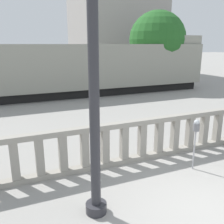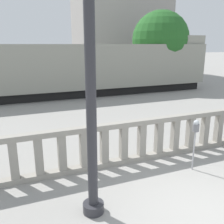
# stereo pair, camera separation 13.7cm
# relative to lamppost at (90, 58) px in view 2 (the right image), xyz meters

# --- Properties ---
(ground_plane) EXTENTS (160.00, 160.00, 0.00)m
(ground_plane) POSITION_rel_lamppost_xyz_m (2.05, -0.99, -3.07)
(ground_plane) COLOR gray
(balustrade) EXTENTS (13.81, 0.24, 1.23)m
(balustrade) POSITION_rel_lamppost_xyz_m (2.05, 1.75, -2.46)
(balustrade) COLOR gray
(balustrade) RESTS_ON ground
(lamppost) EXTENTS (0.43, 0.43, 6.17)m
(lamppost) POSITION_rel_lamppost_xyz_m (0.00, 0.00, 0.00)
(lamppost) COLOR #2D2D33
(lamppost) RESTS_ON ground
(parking_meter) EXTENTS (0.17, 0.17, 1.41)m
(parking_meter) POSITION_rel_lamppost_xyz_m (3.05, 0.69, -1.94)
(parking_meter) COLOR #99999E
(parking_meter) RESTS_ON ground
(train_near) EXTENTS (22.61, 3.07, 3.90)m
(train_near) POSITION_rel_lamppost_xyz_m (0.88, 11.98, -1.33)
(train_near) COLOR black
(train_near) RESTS_ON ground
(building_block) EXTENTS (8.53, 8.24, 11.59)m
(building_block) POSITION_rel_lamppost_xyz_m (10.09, 21.94, 2.73)
(building_block) COLOR gray
(building_block) RESTS_ON ground
(tree_left) EXTENTS (4.20, 4.20, 5.73)m
(tree_left) POSITION_rel_lamppost_xyz_m (9.30, 12.35, 0.54)
(tree_left) COLOR brown
(tree_left) RESTS_ON ground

